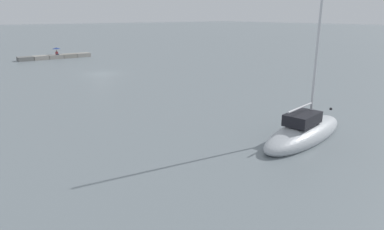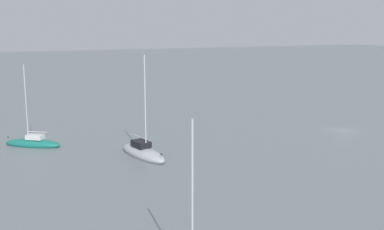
# 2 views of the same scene
# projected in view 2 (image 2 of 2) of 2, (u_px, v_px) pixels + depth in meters

# --- Properties ---
(ground_plane) EXTENTS (500.00, 500.00, 0.00)m
(ground_plane) POSITION_uv_depth(u_px,v_px,m) (344.00, 131.00, 68.52)
(ground_plane) COLOR slate
(sailboat_grey_near) EXTENTS (9.05, 4.00, 12.28)m
(sailboat_grey_near) POSITION_uv_depth(u_px,v_px,m) (143.00, 153.00, 55.04)
(sailboat_grey_near) COLOR #ADB2B7
(sailboat_grey_near) RESTS_ON ground_plane
(sailboat_teal_mid) EXTENTS (6.29, 7.27, 10.72)m
(sailboat_teal_mid) POSITION_uv_depth(u_px,v_px,m) (33.00, 143.00, 59.70)
(sailboat_teal_mid) COLOR #197266
(sailboat_teal_mid) RESTS_ON ground_plane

